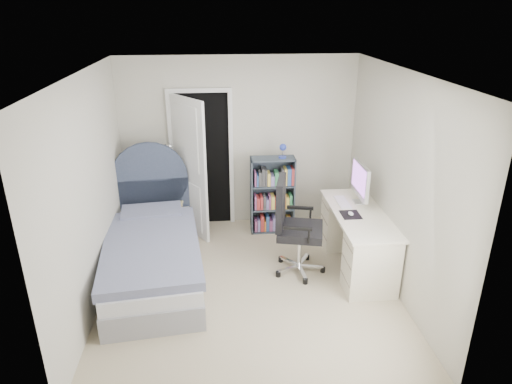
{
  "coord_description": "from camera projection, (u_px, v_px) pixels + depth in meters",
  "views": [
    {
      "loc": [
        -0.34,
        -4.64,
        3.12
      ],
      "look_at": [
        0.1,
        0.22,
        1.11
      ],
      "focal_mm": 32.0,
      "sensor_mm": 36.0,
      "label": 1
    }
  ],
  "objects": [
    {
      "name": "office_chair",
      "position": [
        292.0,
        222.0,
        5.55
      ],
      "size": [
        0.67,
        0.69,
        1.23
      ],
      "color": "silver",
      "rests_on": "ground"
    },
    {
      "name": "nightstand",
      "position": [
        169.0,
        204.0,
        6.7
      ],
      "size": [
        0.43,
        0.43,
        0.63
      ],
      "color": "#DECB89",
      "rests_on": "ground"
    },
    {
      "name": "room_shell",
      "position": [
        248.0,
        189.0,
        5.01
      ],
      "size": [
        3.5,
        3.7,
        2.6
      ],
      "color": "tan",
      "rests_on": "ground"
    },
    {
      "name": "door",
      "position": [
        194.0,
        164.0,
        6.48
      ],
      "size": [
        0.92,
        0.7,
        2.06
      ],
      "color": "black",
      "rests_on": "ground"
    },
    {
      "name": "desk",
      "position": [
        357.0,
        237.0,
        5.73
      ],
      "size": [
        0.63,
        1.56,
        1.28
      ],
      "color": "beige",
      "rests_on": "ground"
    },
    {
      "name": "bookcase",
      "position": [
        273.0,
        197.0,
        6.63
      ],
      "size": [
        0.63,
        0.27,
        1.34
      ],
      "color": "#3A454F",
      "rests_on": "ground"
    },
    {
      "name": "floor_lamp",
      "position": [
        171.0,
        197.0,
        6.6
      ],
      "size": [
        0.19,
        0.19,
        1.35
      ],
      "color": "silver",
      "rests_on": "ground"
    },
    {
      "name": "bed",
      "position": [
        153.0,
        251.0,
        5.6
      ],
      "size": [
        1.31,
        2.39,
        1.41
      ],
      "color": "gray",
      "rests_on": "ground"
    }
  ]
}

